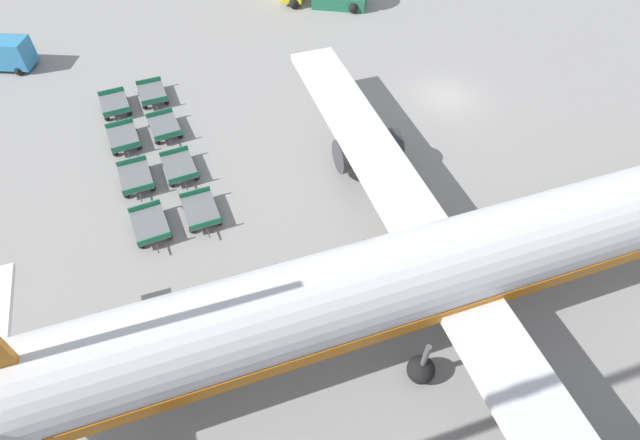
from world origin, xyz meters
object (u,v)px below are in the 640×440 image
(baggage_dolly_row_near_col_b, at_px, (124,138))
(baggage_dolly_row_mid_a_col_b, at_px, (165,127))
(baggage_dolly_row_near_col_d, at_px, (150,225))
(baggage_dolly_row_mid_a_col_d, at_px, (201,211))
(baggage_dolly_row_mid_a_col_c, at_px, (179,167))
(baggage_dolly_row_near_col_a, at_px, (115,105))
(airplane, at_px, (473,259))
(baggage_dolly_row_near_col_c, at_px, (136,178))
(baggage_dolly_row_mid_a_col_a, at_px, (152,94))

(baggage_dolly_row_near_col_b, bearing_deg, baggage_dolly_row_mid_a_col_b, 103.33)
(baggage_dolly_row_near_col_b, xyz_separation_m, baggage_dolly_row_near_col_d, (7.93, 1.79, 0.00))
(baggage_dolly_row_mid_a_col_d, bearing_deg, baggage_dolly_row_mid_a_col_c, -164.33)
(baggage_dolly_row_near_col_b, height_order, baggage_dolly_row_near_col_d, same)
(baggage_dolly_row_near_col_a, bearing_deg, baggage_dolly_row_mid_a_col_c, 29.70)
(baggage_dolly_row_near_col_d, xyz_separation_m, baggage_dolly_row_mid_a_col_d, (-0.50, 2.74, 0.00))
(airplane, bearing_deg, baggage_dolly_row_near_col_c, -126.96)
(airplane, distance_m, baggage_dolly_row_near_col_a, 26.15)
(airplane, xyz_separation_m, baggage_dolly_row_mid_a_col_a, (-20.25, -14.68, -3.02))
(baggage_dolly_row_mid_a_col_c, xyz_separation_m, baggage_dolly_row_mid_a_col_d, (3.87, 1.09, 0.00))
(baggage_dolly_row_near_col_c, height_order, baggage_dolly_row_mid_a_col_c, same)
(airplane, relative_size, baggage_dolly_row_mid_a_col_d, 12.87)
(baggage_dolly_row_near_col_a, bearing_deg, baggage_dolly_row_near_col_c, 12.05)
(baggage_dolly_row_mid_a_col_a, height_order, baggage_dolly_row_mid_a_col_c, same)
(baggage_dolly_row_near_col_c, relative_size, baggage_dolly_row_mid_a_col_b, 1.00)
(airplane, relative_size, baggage_dolly_row_near_col_b, 12.84)
(baggage_dolly_row_mid_a_col_c, bearing_deg, baggage_dolly_row_near_col_b, -135.88)
(baggage_dolly_row_mid_a_col_a, height_order, baggage_dolly_row_mid_a_col_b, same)
(baggage_dolly_row_near_col_c, xyz_separation_m, baggage_dolly_row_mid_a_col_a, (-8.56, 0.86, 0.00))
(airplane, height_order, baggage_dolly_row_mid_a_col_d, airplane)
(airplane, relative_size, baggage_dolly_row_near_col_d, 12.83)
(baggage_dolly_row_near_col_a, xyz_separation_m, baggage_dolly_row_mid_a_col_a, (-0.78, 2.52, 0.00))
(airplane, height_order, baggage_dolly_row_near_col_b, airplane)
(baggage_dolly_row_near_col_b, xyz_separation_m, baggage_dolly_row_mid_a_col_d, (7.42, 4.53, 0.00))
(baggage_dolly_row_mid_a_col_b, bearing_deg, baggage_dolly_row_mid_a_col_c, 11.74)
(baggage_dolly_row_mid_a_col_c, height_order, baggage_dolly_row_mid_a_col_d, same)
(baggage_dolly_row_mid_a_col_a, relative_size, baggage_dolly_row_mid_a_col_b, 1.00)
(airplane, bearing_deg, baggage_dolly_row_near_col_a, -138.54)
(baggage_dolly_row_near_col_d, bearing_deg, baggage_dolly_row_mid_a_col_c, 159.26)
(airplane, relative_size, baggage_dolly_row_mid_a_col_a, 12.86)
(baggage_dolly_row_near_col_b, distance_m, baggage_dolly_row_near_col_c, 4.05)
(baggage_dolly_row_near_col_c, distance_m, baggage_dolly_row_mid_a_col_b, 4.86)
(baggage_dolly_row_near_col_a, bearing_deg, baggage_dolly_row_mid_a_col_b, 46.12)
(baggage_dolly_row_near_col_b, relative_size, baggage_dolly_row_mid_a_col_b, 1.00)
(baggage_dolly_row_mid_a_col_b, bearing_deg, airplane, 40.44)
(baggage_dolly_row_near_col_b, bearing_deg, baggage_dolly_row_near_col_d, 12.74)
(baggage_dolly_row_near_col_b, relative_size, baggage_dolly_row_mid_a_col_d, 1.00)
(baggage_dolly_row_near_col_a, xyz_separation_m, baggage_dolly_row_near_col_b, (3.83, 0.76, 0.00))
(baggage_dolly_row_near_col_c, relative_size, baggage_dolly_row_near_col_d, 1.00)
(baggage_dolly_row_near_col_b, xyz_separation_m, baggage_dolly_row_mid_a_col_c, (3.56, 3.45, 0.00))
(baggage_dolly_row_mid_a_col_d, bearing_deg, baggage_dolly_row_near_col_b, -148.59)
(baggage_dolly_row_near_col_a, distance_m, baggage_dolly_row_mid_a_col_b, 4.64)
(baggage_dolly_row_near_col_c, distance_m, baggage_dolly_row_mid_a_col_c, 2.58)
(baggage_dolly_row_near_col_b, height_order, baggage_dolly_row_near_col_c, same)
(baggage_dolly_row_mid_a_col_a, distance_m, baggage_dolly_row_mid_a_col_c, 8.34)
(baggage_dolly_row_mid_a_col_a, bearing_deg, baggage_dolly_row_mid_a_col_c, 11.71)
(baggage_dolly_row_near_col_a, height_order, baggage_dolly_row_mid_a_col_c, same)
(baggage_dolly_row_near_col_c, height_order, baggage_dolly_row_mid_a_col_a, same)
(baggage_dolly_row_near_col_a, relative_size, baggage_dolly_row_near_col_b, 1.00)
(baggage_dolly_row_mid_a_col_c, relative_size, baggage_dolly_row_mid_a_col_d, 1.00)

